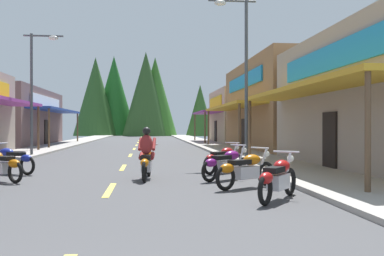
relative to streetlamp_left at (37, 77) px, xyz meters
name	(u,v)px	position (x,y,z in m)	size (l,w,h in m)	color
ground	(134,150)	(4.78, 6.60, -4.19)	(9.33, 84.86, 0.10)	#424244
sidewalk_left	(43,149)	(-1.28, 6.60, -4.08)	(2.78, 84.86, 0.12)	#9E9991
sidewalk_right	(221,148)	(10.83, 6.60, -4.08)	(2.78, 84.86, 0.12)	#9E9991
centerline_dashes	(136,146)	(4.78, 12.04, -4.13)	(0.16, 61.83, 0.01)	#E0C64C
storefront_right_middle	(297,106)	(15.94, 5.58, -1.17)	(9.29, 13.62, 5.93)	olive
storefront_right_far	(253,117)	(15.87, 17.70, -1.62)	(9.17, 9.37, 5.03)	tan
streetlamp_left	(37,77)	(0.00, 0.00, 0.00)	(2.02, 0.30, 6.40)	#474C51
streetlamp_right	(240,58)	(9.57, -5.30, 0.30)	(2.02, 0.30, 6.95)	#474C51
motorcycle_parked_right_0	(278,178)	(8.50, -14.09, -3.65)	(1.38, 1.76, 1.04)	black
motorcycle_parked_right_1	(246,169)	(8.23, -12.21, -3.65)	(1.84, 1.26, 1.04)	black
motorcycle_parked_right_2	(227,164)	(8.04, -10.53, -3.65)	(1.75, 1.39, 1.04)	black
motorcycle_parked_right_3	(223,159)	(8.26, -8.72, -3.65)	(1.63, 1.53, 1.04)	black
motorcycle_parked_left_3	(0,165)	(1.50, -10.22, -3.65)	(1.72, 1.44, 1.04)	black
motorcycle_parked_left_4	(11,159)	(1.22, -8.27, -3.65)	(1.88, 1.20, 1.04)	black
rider_cruising_lead	(147,157)	(5.69, -10.11, -3.48)	(0.61, 2.14, 1.57)	black
treeline_backdrop	(132,97)	(2.98, 50.53, 2.35)	(23.09, 13.56, 13.81)	#326823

